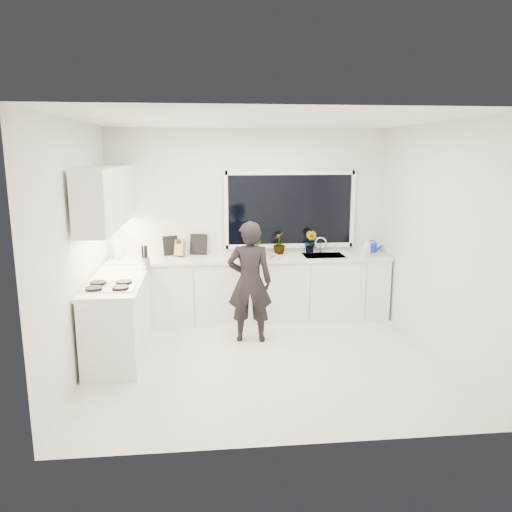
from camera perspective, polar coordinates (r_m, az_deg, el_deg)
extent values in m
cube|color=beige|center=(5.94, 0.74, -11.82)|extent=(4.00, 3.50, 0.02)
cube|color=white|center=(7.26, -0.85, 3.73)|extent=(4.00, 0.02, 2.70)
cube|color=white|center=(5.66, -19.86, 0.74)|extent=(0.02, 3.50, 2.70)
cube|color=white|center=(6.10, 19.88, 1.48)|extent=(0.02, 3.50, 2.70)
cube|color=white|center=(5.45, 0.82, 15.39)|extent=(4.00, 3.50, 0.02)
cube|color=black|center=(7.28, 3.90, 5.31)|extent=(1.80, 0.02, 1.00)
cube|color=white|center=(7.15, -0.61, -3.86)|extent=(3.92, 0.58, 0.88)
cube|color=white|center=(6.15, -15.40, -6.91)|extent=(0.58, 1.60, 0.88)
cube|color=silver|center=(7.03, -0.61, -0.27)|extent=(3.94, 0.62, 0.04)
cube|color=silver|center=(6.02, -15.64, -2.76)|extent=(0.62, 1.60, 0.04)
cube|color=white|center=(6.23, -16.69, 6.53)|extent=(0.34, 2.10, 0.70)
cube|color=silver|center=(7.21, 7.72, -0.30)|extent=(0.58, 0.42, 0.14)
cylinder|color=silver|center=(7.37, 7.39, 1.24)|extent=(0.03, 0.03, 0.22)
cube|color=black|center=(5.69, -16.43, -3.29)|extent=(0.56, 0.48, 0.03)
imported|color=black|center=(6.26, -0.72, -2.97)|extent=(0.60, 0.43, 1.54)
cube|color=silver|center=(7.01, 0.25, -0.01)|extent=(0.58, 0.52, 0.03)
cube|color=red|center=(7.01, 0.25, 0.13)|extent=(0.53, 0.47, 0.01)
cylinder|color=#151DCB|center=(7.56, 13.13, 0.93)|extent=(0.16, 0.16, 0.13)
cylinder|color=white|center=(7.18, -15.57, 0.77)|extent=(0.14, 0.14, 0.26)
cube|color=olive|center=(7.13, -8.66, 0.83)|extent=(0.16, 0.14, 0.22)
cylinder|color=silver|center=(6.39, -12.57, -0.85)|extent=(0.14, 0.14, 0.16)
cube|color=black|center=(7.23, -9.74, 1.19)|extent=(0.21, 0.11, 0.28)
cube|color=black|center=(7.21, -6.56, 1.34)|extent=(0.25, 0.09, 0.30)
imported|color=#26662D|center=(7.17, 0.03, 1.45)|extent=(0.21, 0.19, 0.32)
imported|color=#26662D|center=(7.21, 2.66, 1.46)|extent=(0.22, 0.22, 0.31)
imported|color=#26662D|center=(7.29, 6.28, 1.64)|extent=(0.24, 0.24, 0.34)
imported|color=#D8BF66|center=(7.19, 12.54, 1.09)|extent=(0.15, 0.15, 0.29)
imported|color=#D8BF66|center=(7.19, 12.31, 0.68)|extent=(0.12, 0.12, 0.19)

